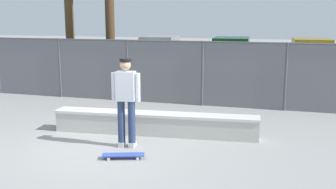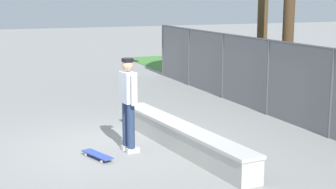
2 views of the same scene
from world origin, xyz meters
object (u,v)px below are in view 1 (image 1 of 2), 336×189
object	(u,v)px
skateboarder	(126,98)
skateboard	(123,155)
concrete_ledge	(155,124)
car_white	(159,53)
car_yellow	(311,57)
car_green	(231,55)

from	to	relation	value
skateboarder	skateboard	world-z (taller)	skateboarder
skateboarder	skateboard	xyz separation A→B (m)	(0.20, -0.69, -0.96)
skateboarder	concrete_ledge	bearing A→B (deg)	73.98
skateboarder	car_white	xyz separation A→B (m)	(-2.92, 11.77, -0.19)
car_white	car_yellow	bearing A→B (deg)	-1.24
skateboarder	car_yellow	world-z (taller)	skateboarder
concrete_ledge	car_white	size ratio (longest dim) A/B	1.10
car_green	car_yellow	xyz separation A→B (m)	(3.56, 0.04, 0.00)
skateboard	car_yellow	bearing A→B (deg)	71.90
car_white	car_green	bearing A→B (deg)	-3.15
car_green	car_yellow	distance (m)	3.56
skateboard	car_white	xyz separation A→B (m)	(-3.12, 12.46, 0.77)
car_green	concrete_ledge	bearing A→B (deg)	-92.02
concrete_ledge	skateboard	xyz separation A→B (m)	(-0.09, -1.69, -0.18)
concrete_ledge	car_green	xyz separation A→B (m)	(0.37, 10.57, 0.58)
skateboarder	car_white	bearing A→B (deg)	103.95
car_yellow	skateboard	bearing A→B (deg)	-108.10
skateboard	car_yellow	world-z (taller)	car_yellow
car_green	skateboarder	bearing A→B (deg)	-93.27
skateboard	car_yellow	xyz separation A→B (m)	(4.02, 12.30, 0.77)
skateboard	car_white	world-z (taller)	car_white
car_white	car_green	distance (m)	3.59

